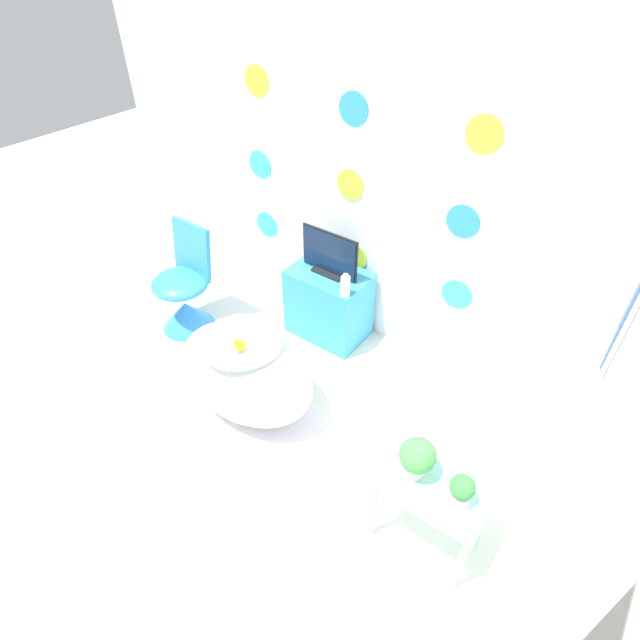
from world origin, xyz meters
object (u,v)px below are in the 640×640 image
at_px(bathtub, 246,372).
at_px(potted_plant_left, 417,457).
at_px(chair, 185,298).
at_px(potted_plant_right, 461,490).
at_px(tv, 329,255).
at_px(vase, 345,286).

bearing_deg(bathtub, potted_plant_left, -6.08).
xyz_separation_m(bathtub, chair, (-0.95, 0.32, -0.02)).
height_order(bathtub, potted_plant_left, potted_plant_left).
relative_size(chair, potted_plant_left, 3.60).
bearing_deg(potted_plant_right, bathtub, 174.52).
relative_size(bathtub, tv, 2.11).
bearing_deg(bathtub, potted_plant_right, -5.48).
bearing_deg(chair, vase, 20.76).
relative_size(chair, potted_plant_right, 4.78).
relative_size(tv, vase, 2.72).
bearing_deg(bathtub, chair, 161.46).
height_order(potted_plant_left, potted_plant_right, potted_plant_left).
distance_m(bathtub, tv, 1.01).
bearing_deg(bathtub, vase, 72.97).
relative_size(tv, potted_plant_left, 1.98).
distance_m(bathtub, potted_plant_right, 1.53).
bearing_deg(vase, potted_plant_left, -41.14).
bearing_deg(potted_plant_right, tv, 144.85).
relative_size(bathtub, vase, 5.73).
relative_size(bathtub, potted_plant_left, 4.18).
height_order(vase, potted_plant_right, vase).
bearing_deg(tv, bathtub, -89.47).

